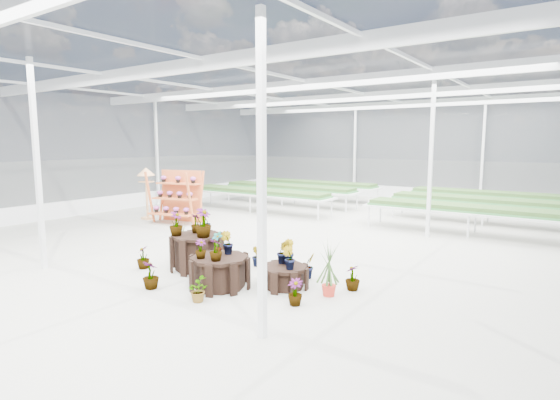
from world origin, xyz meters
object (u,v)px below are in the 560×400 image
Objects in this scene: plinth_low at (284,277)px; shelf_rack at (176,197)px; plinth_mid at (220,272)px; plinth_tall at (197,252)px; bird_table at (147,194)px.

shelf_rack is at bearing 153.25° from plinth_low.
plinth_mid is 1.24× the size of plinth_low.
plinth_mid is at bearing -145.01° from plinth_low.
plinth_low is (2.20, 0.10, -0.18)m from plinth_tall.
plinth_tall is 6.90m from bird_table.
plinth_low is 0.50× the size of bird_table.
plinth_low is at bearing 2.60° from plinth_tall.
plinth_tall is at bearing -177.40° from plinth_low.
bird_table is at bearing 170.54° from shelf_rack.
plinth_tall is at bearing -50.80° from shelf_rack.
shelf_rack reaches higher than plinth_low.
plinth_tall is 5.79m from shelf_rack.
plinth_mid is at bearing -48.74° from shelf_rack.
plinth_low is at bearing 34.99° from plinth_mid.
bird_table reaches higher than shelf_rack.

